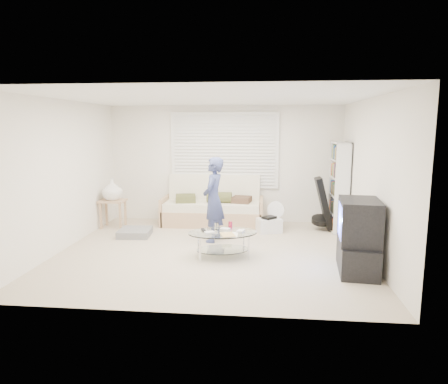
# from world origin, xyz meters

# --- Properties ---
(ground) EXTENTS (5.00, 5.00, 0.00)m
(ground) POSITION_xyz_m (0.00, 0.00, 0.00)
(ground) COLOR #B5A58D
(ground) RESTS_ON ground
(room_shell) EXTENTS (5.02, 4.52, 2.51)m
(room_shell) POSITION_xyz_m (0.00, 0.48, 1.63)
(room_shell) COLOR white
(room_shell) RESTS_ON ground
(window_blinds) EXTENTS (2.32, 0.08, 1.62)m
(window_blinds) POSITION_xyz_m (0.00, 2.20, 1.55)
(window_blinds) COLOR silver
(window_blinds) RESTS_ON ground
(futon_sofa) EXTENTS (2.11, 0.85, 1.03)m
(futon_sofa) POSITION_xyz_m (-0.22, 1.87, 0.34)
(futon_sofa) COLOR tan
(futon_sofa) RESTS_ON ground
(grey_floor_pillow) EXTENTS (0.63, 0.63, 0.13)m
(grey_floor_pillow) POSITION_xyz_m (-1.57, 0.81, 0.07)
(grey_floor_pillow) COLOR slate
(grey_floor_pillow) RESTS_ON ground
(side_table) EXTENTS (0.51, 0.41, 1.01)m
(side_table) POSITION_xyz_m (-2.22, 1.40, 0.75)
(side_table) COLOR tan
(side_table) RESTS_ON ground
(bookshelf) EXTENTS (0.28, 0.74, 1.76)m
(bookshelf) POSITION_xyz_m (2.32, 1.61, 0.88)
(bookshelf) COLOR white
(bookshelf) RESTS_ON ground
(guitar_case) EXTENTS (0.42, 0.39, 1.04)m
(guitar_case) POSITION_xyz_m (2.04, 1.60, 0.47)
(guitar_case) COLOR black
(guitar_case) RESTS_ON ground
(floor_fan) EXTENTS (0.35, 0.23, 0.58)m
(floor_fan) POSITION_xyz_m (1.10, 1.60, 0.33)
(floor_fan) COLOR white
(floor_fan) RESTS_ON ground
(storage_bin) EXTENTS (0.54, 0.45, 0.32)m
(storage_bin) POSITION_xyz_m (0.97, 1.33, 0.14)
(storage_bin) COLOR white
(storage_bin) RESTS_ON ground
(tv_unit) EXTENTS (0.61, 1.01, 1.05)m
(tv_unit) POSITION_xyz_m (2.20, -0.71, 0.51)
(tv_unit) COLOR black
(tv_unit) RESTS_ON ground
(coffee_table) EXTENTS (1.23, 0.93, 0.53)m
(coffee_table) POSITION_xyz_m (0.22, -0.26, 0.33)
(coffee_table) COLOR silver
(coffee_table) RESTS_ON ground
(standing_person) EXTENTS (0.47, 0.62, 1.53)m
(standing_person) POSITION_xyz_m (-0.04, 0.62, 0.76)
(standing_person) COLOR navy
(standing_person) RESTS_ON ground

